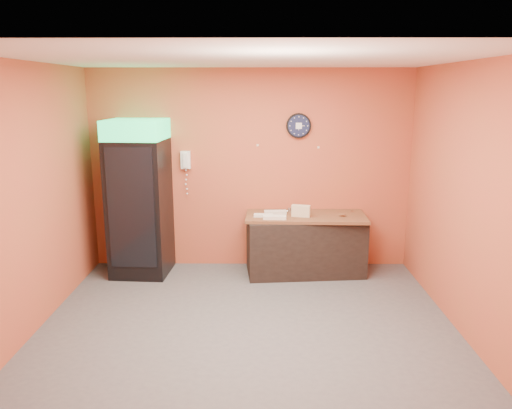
{
  "coord_description": "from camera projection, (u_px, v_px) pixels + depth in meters",
  "views": [
    {
      "loc": [
        0.13,
        -4.97,
        2.52
      ],
      "look_at": [
        0.09,
        0.6,
        1.22
      ],
      "focal_mm": 35.0,
      "sensor_mm": 36.0,
      "label": 1
    }
  ],
  "objects": [
    {
      "name": "wall_clock",
      "position": [
        299.0,
        126.0,
        6.87
      ],
      "size": [
        0.34,
        0.06,
        0.34
      ],
      "color": "black",
      "rests_on": "back_wall"
    },
    {
      "name": "wrapped_sandwich_mid",
      "position": [
        275.0,
        217.0,
        6.61
      ],
      "size": [
        0.31,
        0.13,
        0.04
      ],
      "primitive_type": "cube",
      "rotation": [
        0.0,
        0.0,
        -0.03
      ],
      "color": "silver",
      "rests_on": "butcher_paper"
    },
    {
      "name": "wrapped_sandwich_left",
      "position": [
        263.0,
        215.0,
        6.72
      ],
      "size": [
        0.26,
        0.12,
        0.04
      ],
      "primitive_type": "cube",
      "rotation": [
        0.0,
        0.0,
        -0.09
      ],
      "color": "silver",
      "rests_on": "butcher_paper"
    },
    {
      "name": "wall_phone",
      "position": [
        186.0,
        160.0,
        6.96
      ],
      "size": [
        0.13,
        0.11,
        0.25
      ],
      "color": "white",
      "rests_on": "back_wall"
    },
    {
      "name": "beverage_cooler",
      "position": [
        139.0,
        201.0,
        6.75
      ],
      "size": [
        0.79,
        0.8,
        2.13
      ],
      "rotation": [
        0.0,
        0.0,
        -0.07
      ],
      "color": "black",
      "rests_on": "floor"
    },
    {
      "name": "floor",
      "position": [
        248.0,
        327.0,
        5.41
      ],
      "size": [
        4.5,
        4.5,
        0.0
      ],
      "primitive_type": "plane",
      "color": "#47474C",
      "rests_on": "ground"
    },
    {
      "name": "ceiling",
      "position": [
        246.0,
        59.0,
        4.78
      ],
      "size": [
        4.5,
        4.0,
        0.02
      ],
      "primitive_type": "cube",
      "color": "white",
      "rests_on": "back_wall"
    },
    {
      "name": "right_wall",
      "position": [
        468.0,
        201.0,
        5.08
      ],
      "size": [
        0.02,
        4.0,
        2.8
      ],
      "primitive_type": "cube",
      "color": "#B84933",
      "rests_on": "floor"
    },
    {
      "name": "back_wall",
      "position": [
        251.0,
        170.0,
        7.04
      ],
      "size": [
        4.5,
        0.02,
        2.8
      ],
      "primitive_type": "cube",
      "color": "#B84933",
      "rests_on": "floor"
    },
    {
      "name": "kitchen_tool",
      "position": [
        290.0,
        210.0,
        6.98
      ],
      "size": [
        0.06,
        0.06,
        0.06
      ],
      "primitive_type": "cylinder",
      "color": "silver",
      "rests_on": "butcher_paper"
    },
    {
      "name": "butcher_paper",
      "position": [
        306.0,
        216.0,
        6.83
      ],
      "size": [
        1.65,
        0.78,
        0.04
      ],
      "primitive_type": "cube",
      "rotation": [
        0.0,
        0.0,
        -0.03
      ],
      "color": "brown",
      "rests_on": "prep_counter"
    },
    {
      "name": "prep_counter",
      "position": [
        305.0,
        245.0,
        6.92
      ],
      "size": [
        1.64,
        0.84,
        0.79
      ],
      "primitive_type": "cube",
      "rotation": [
        0.0,
        0.0,
        0.09
      ],
      "color": "black",
      "rests_on": "floor"
    },
    {
      "name": "sub_roll_stack",
      "position": [
        301.0,
        211.0,
        6.71
      ],
      "size": [
        0.26,
        0.14,
        0.16
      ],
      "rotation": [
        0.0,
        0.0,
        -0.23
      ],
      "color": "beige",
      "rests_on": "butcher_paper"
    },
    {
      "name": "wrapped_sandwich_right",
      "position": [
        275.0,
        212.0,
        6.88
      ],
      "size": [
        0.31,
        0.14,
        0.04
      ],
      "primitive_type": "cube",
      "rotation": [
        0.0,
        0.0,
        0.06
      ],
      "color": "silver",
      "rests_on": "butcher_paper"
    },
    {
      "name": "left_wall",
      "position": [
        28.0,
        201.0,
        5.11
      ],
      "size": [
        0.02,
        4.0,
        2.8
      ],
      "primitive_type": "cube",
      "color": "#B84933",
      "rests_on": "floor"
    }
  ]
}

